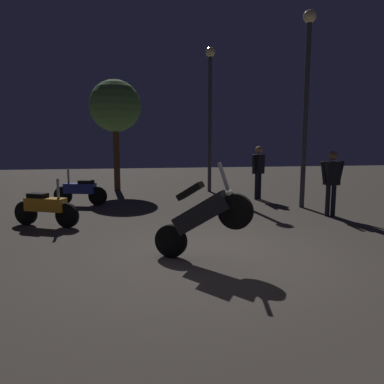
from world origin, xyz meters
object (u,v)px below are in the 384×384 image
(motorcycle_blue_parked_left, at_px, (80,191))
(person_rider_beside, at_px, (258,168))
(motorcycle_orange_parked_right, at_px, (46,207))
(streetlamp_far, at_px, (210,102))
(person_bystander_far, at_px, (332,178))
(streetlamp_near, at_px, (307,87))
(motorcycle_black_foreground, at_px, (202,216))

(motorcycle_blue_parked_left, bearing_deg, person_rider_beside, -162.89)
(motorcycle_orange_parked_right, bearing_deg, streetlamp_far, 70.39)
(person_bystander_far, relative_size, streetlamp_near, 0.31)
(person_rider_beside, distance_m, person_bystander_far, 3.06)
(motorcycle_orange_parked_right, xyz_separation_m, person_rider_beside, (6.10, 2.92, 0.63))
(motorcycle_orange_parked_right, xyz_separation_m, person_bystander_far, (7.04, 0.01, 0.57))
(motorcycle_black_foreground, distance_m, person_bystander_far, 4.96)
(motorcycle_orange_parked_right, bearing_deg, motorcycle_black_foreground, -19.26)
(motorcycle_blue_parked_left, xyz_separation_m, person_bystander_far, (6.65, -2.74, 0.57))
(motorcycle_blue_parked_left, bearing_deg, streetlamp_near, -177.24)
(motorcycle_black_foreground, height_order, streetlamp_near, streetlamp_near)
(motorcycle_black_foreground, xyz_separation_m, streetlamp_near, (3.81, 4.25, 2.71))
(motorcycle_black_foreground, xyz_separation_m, person_rider_beside, (3.03, 5.87, 0.32))
(motorcycle_black_foreground, height_order, motorcycle_blue_parked_left, motorcycle_black_foreground)
(motorcycle_black_foreground, distance_m, person_rider_beside, 6.62)
(motorcycle_black_foreground, height_order, streetlamp_far, streetlamp_far)
(motorcycle_black_foreground, relative_size, motorcycle_orange_parked_right, 1.05)
(motorcycle_black_foreground, distance_m, motorcycle_orange_parked_right, 4.27)
(motorcycle_orange_parked_right, relative_size, streetlamp_far, 0.29)
(motorcycle_black_foreground, relative_size, streetlamp_near, 0.30)
(person_rider_beside, xyz_separation_m, streetlamp_far, (-1.21, 2.09, 2.30))
(streetlamp_far, bearing_deg, streetlamp_near, -61.85)
(motorcycle_black_foreground, bearing_deg, motorcycle_orange_parked_right, 165.79)
(person_rider_beside, height_order, streetlamp_far, streetlamp_far)
(motorcycle_orange_parked_right, xyz_separation_m, streetlamp_far, (4.89, 5.01, 2.92))
(motorcycle_black_foreground, xyz_separation_m, person_bystander_far, (3.97, 2.97, 0.26))
(motorcycle_blue_parked_left, height_order, person_rider_beside, person_rider_beside)
(streetlamp_far, bearing_deg, motorcycle_orange_parked_right, -134.30)
(motorcycle_blue_parked_left, relative_size, streetlamp_far, 0.30)
(motorcycle_black_foreground, height_order, motorcycle_orange_parked_right, motorcycle_black_foreground)
(motorcycle_blue_parked_left, height_order, motorcycle_orange_parked_right, same)
(person_bystander_far, height_order, streetlamp_near, streetlamp_near)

